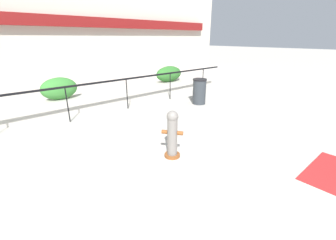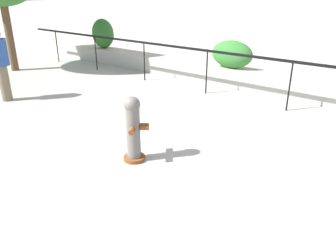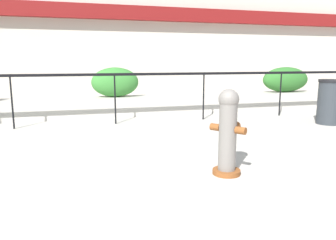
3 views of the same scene
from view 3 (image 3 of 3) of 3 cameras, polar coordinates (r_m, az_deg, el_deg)
name	(u,v)px [view 3 (image 3 of 3)]	position (r m, az deg, el deg)	size (l,w,h in m)	color
ground_plane	(181,225)	(3.00, 2.36, -17.87)	(120.00, 120.00, 0.00)	#B2ADA3
planter_wall_low	(111,107)	(8.63, -9.97, 2.32)	(18.00, 0.70, 0.50)	#B7B2A8
fence_railing_segment	(115,79)	(7.47, -9.30, 7.05)	(15.00, 0.05, 1.15)	black
hedge_bush_1	(115,82)	(8.59, -9.19, 6.52)	(1.21, 0.62, 0.76)	#387F33
hedge_bush_2	(285,80)	(10.44, 19.78, 6.64)	(1.47, 0.69, 0.74)	#2D6B28
fire_hydrant	(228,131)	(4.13, 10.39, -1.98)	(0.49, 0.49, 1.08)	brown
trash_bin	(330,102)	(8.26, 26.33, 2.86)	(0.55, 0.55, 1.01)	#2D3338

